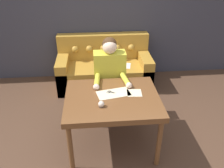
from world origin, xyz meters
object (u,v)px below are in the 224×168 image
object	(u,v)px
dining_table	(112,102)
pin_cushion	(101,104)
scissors	(113,93)
couch	(104,68)
person	(110,80)

from	to	relation	value
dining_table	pin_cushion	xyz separation A→B (m)	(-0.14, -0.19, 0.11)
dining_table	scissors	size ratio (longest dim) A/B	5.14
couch	pin_cushion	size ratio (longest dim) A/B	23.94
person	scissors	distance (m)	0.53
dining_table	person	xyz separation A→B (m)	(0.02, 0.61, -0.02)
person	pin_cushion	size ratio (longest dim) A/B	17.95
couch	scissors	distance (m)	1.62
dining_table	person	distance (m)	0.61
dining_table	couch	xyz separation A→B (m)	(-0.01, 1.66, -0.35)
couch	person	bearing A→B (deg)	-88.60
pin_cushion	couch	bearing A→B (deg)	85.85
dining_table	person	size ratio (longest dim) A/B	0.89
dining_table	pin_cushion	distance (m)	0.26
dining_table	couch	world-z (taller)	couch
couch	scissors	xyz separation A→B (m)	(0.02, -1.56, 0.43)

